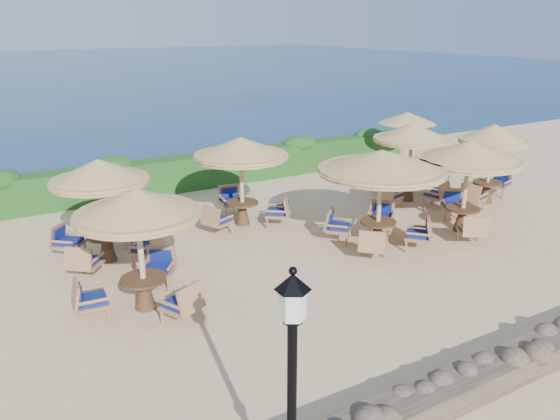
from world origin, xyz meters
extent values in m
plane|color=#CFB083|center=(0.00, 0.00, 0.00)|extent=(120.00, 120.00, 0.00)
plane|color=#0C2451|center=(0.00, 70.00, 0.00)|extent=(160.00, 160.00, 0.00)
cube|color=#164115|center=(0.00, 7.20, 0.60)|extent=(18.00, 0.90, 1.20)
cube|color=brown|center=(0.00, -6.20, 0.22)|extent=(15.00, 0.65, 0.44)
cylinder|color=black|center=(-4.80, -6.80, 1.55)|extent=(0.11, 0.11, 2.40)
cylinder|color=silver|center=(-4.80, -6.80, 2.98)|extent=(0.30, 0.30, 0.36)
cone|color=black|center=(-4.80, -6.80, 3.22)|extent=(0.40, 0.40, 0.18)
cylinder|color=#C4B58A|center=(7.80, 5.20, 1.10)|extent=(0.10, 0.10, 2.20)
cone|color=#9E7541|center=(7.80, 5.20, 2.18)|extent=(2.30, 2.30, 0.45)
cylinder|color=#C4B58A|center=(-4.78, -0.77, 1.20)|extent=(0.12, 0.12, 2.40)
cone|color=#9E7541|center=(-4.78, -0.77, 2.38)|extent=(2.56, 2.56, 0.55)
cylinder|color=#9E7541|center=(-4.78, -0.77, 2.10)|extent=(2.51, 2.51, 0.14)
cylinder|color=#4C311B|center=(-4.78, -0.77, 0.68)|extent=(0.96, 0.96, 0.06)
cone|color=#4C311B|center=(-4.78, -0.77, 0.33)|extent=(0.44, 0.44, 0.64)
cylinder|color=#C4B58A|center=(1.71, -0.50, 1.20)|extent=(0.12, 0.12, 2.40)
cone|color=#9E7541|center=(1.71, -0.50, 2.38)|extent=(3.38, 3.38, 0.55)
cylinder|color=#9E7541|center=(1.71, -0.50, 2.10)|extent=(3.31, 3.31, 0.14)
cylinder|color=#4C311B|center=(1.71, -0.50, 0.68)|extent=(0.96, 0.96, 0.06)
cone|color=#4C311B|center=(1.71, -0.50, 0.33)|extent=(0.44, 0.44, 0.64)
cylinder|color=#C4B58A|center=(4.56, -0.84, 1.20)|extent=(0.12, 0.12, 2.40)
cone|color=#9E7541|center=(4.56, -0.84, 2.38)|extent=(2.94, 2.94, 0.55)
cylinder|color=#9E7541|center=(4.56, -0.84, 2.10)|extent=(2.88, 2.88, 0.14)
cylinder|color=#4C311B|center=(4.56, -0.84, 0.68)|extent=(0.96, 0.96, 0.06)
cone|color=#4C311B|center=(4.56, -0.84, 0.33)|extent=(0.44, 0.44, 0.64)
cylinder|color=#C4B58A|center=(-4.87, 2.14, 1.20)|extent=(0.12, 0.12, 2.40)
cone|color=#9E7541|center=(-4.87, 2.14, 2.38)|extent=(2.40, 2.40, 0.55)
cylinder|color=#9E7541|center=(-4.87, 2.14, 2.10)|extent=(2.35, 2.35, 0.14)
cylinder|color=#4C311B|center=(-4.87, 2.14, 0.68)|extent=(0.96, 0.96, 0.06)
cone|color=#4C311B|center=(-4.87, 2.14, 0.33)|extent=(0.44, 0.44, 0.64)
cylinder|color=#C4B58A|center=(-0.72, 2.82, 1.20)|extent=(0.12, 0.12, 2.40)
cone|color=#9E7541|center=(-0.72, 2.82, 2.38)|extent=(2.77, 2.77, 0.55)
cylinder|color=#9E7541|center=(-0.72, 2.82, 2.10)|extent=(2.71, 2.71, 0.14)
cylinder|color=#4C311B|center=(-0.72, 2.82, 0.68)|extent=(0.96, 0.96, 0.06)
cone|color=#4C311B|center=(-0.72, 2.82, 0.33)|extent=(0.44, 0.44, 0.64)
cylinder|color=#C4B58A|center=(5.21, 2.15, 1.20)|extent=(0.12, 0.12, 2.40)
cone|color=#9E7541|center=(5.21, 2.15, 2.38)|extent=(2.57, 2.57, 0.55)
cylinder|color=#9E7541|center=(5.21, 2.15, 2.10)|extent=(2.52, 2.52, 0.14)
cylinder|color=#4C311B|center=(5.21, 2.15, 0.68)|extent=(0.96, 0.96, 0.06)
cone|color=#4C311B|center=(5.21, 2.15, 0.33)|extent=(0.44, 0.44, 0.64)
cylinder|color=#C4B58A|center=(7.36, 0.66, 1.20)|extent=(0.12, 0.12, 2.40)
cone|color=#9E7541|center=(7.36, 0.66, 2.38)|extent=(2.21, 2.21, 0.55)
cylinder|color=#9E7541|center=(7.36, 0.66, 2.10)|extent=(2.17, 2.17, 0.14)
cylinder|color=#4C311B|center=(7.36, 0.66, 0.68)|extent=(0.96, 0.96, 0.06)
cone|color=#4C311B|center=(7.36, 0.66, 0.33)|extent=(0.44, 0.44, 0.64)
camera|label=1|loc=(-7.43, -11.11, 5.72)|focal=35.00mm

